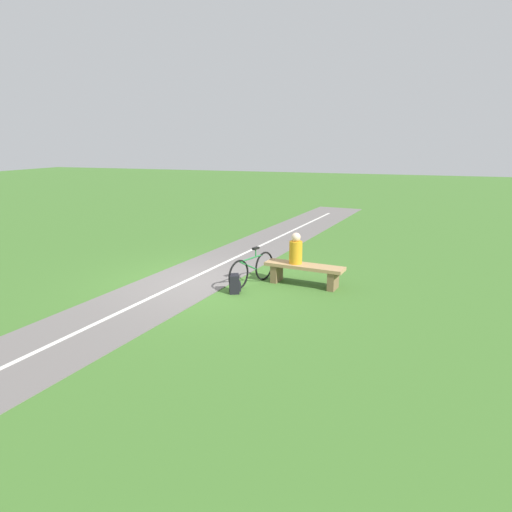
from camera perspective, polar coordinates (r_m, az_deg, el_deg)
ground_plane at (r=11.33m, az=-6.70°, el=-3.24°), size 80.00×80.00×0.00m
paved_path at (r=8.67m, az=-23.55°, el=-9.85°), size 6.14×36.02×0.02m
path_centre_line at (r=8.67m, az=-23.56°, el=-9.79°), size 3.64×31.81×0.00m
bench at (r=11.01m, az=5.97°, el=-1.83°), size 1.95×0.71×0.51m
person_seated at (r=10.97m, az=4.93°, el=0.75°), size 0.35×0.35×0.75m
bicycle at (r=10.97m, az=-0.50°, el=-1.68°), size 0.57×1.64×0.89m
backpack at (r=10.45m, az=-2.67°, el=-3.46°), size 0.34×0.35×0.43m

